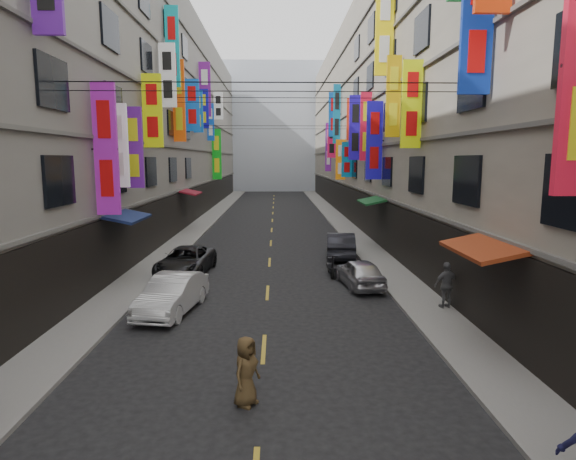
{
  "coord_description": "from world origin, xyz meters",
  "views": [
    {
      "loc": [
        0.39,
        4.51,
        5.51
      ],
      "look_at": [
        0.59,
        12.69,
        4.31
      ],
      "focal_mm": 30.0,
      "sensor_mm": 36.0,
      "label": 1
    }
  ],
  "objects_px": {
    "pedestrian_crossing": "(246,371)",
    "car_right_far": "(341,245)",
    "car_left_mid": "(172,294)",
    "car_left_far": "(186,261)",
    "scooter_far_right": "(331,266)",
    "pedestrian_rfar": "(447,285)",
    "car_right_mid": "(360,273)"
  },
  "relations": [
    {
      "from": "pedestrian_crossing",
      "to": "car_right_far",
      "type": "bearing_deg",
      "value": 16.85
    },
    {
      "from": "car_left_mid",
      "to": "car_right_far",
      "type": "height_order",
      "value": "car_right_far"
    },
    {
      "from": "car_left_mid",
      "to": "car_left_far",
      "type": "relative_size",
      "value": 0.88
    },
    {
      "from": "scooter_far_right",
      "to": "car_left_mid",
      "type": "distance_m",
      "value": 8.41
    },
    {
      "from": "car_right_far",
      "to": "pedestrian_crossing",
      "type": "xyz_separation_m",
      "value": [
        -4.3,
        -16.4,
        0.08
      ]
    },
    {
      "from": "car_right_far",
      "to": "pedestrian_crossing",
      "type": "height_order",
      "value": "pedestrian_crossing"
    },
    {
      "from": "scooter_far_right",
      "to": "car_left_far",
      "type": "xyz_separation_m",
      "value": [
        -6.99,
        0.39,
        0.21
      ]
    },
    {
      "from": "car_left_mid",
      "to": "pedestrian_rfar",
      "type": "distance_m",
      "value": 10.0
    },
    {
      "from": "car_left_mid",
      "to": "pedestrian_crossing",
      "type": "xyz_separation_m",
      "value": [
        3.1,
        -6.73,
        0.12
      ]
    },
    {
      "from": "car_right_mid",
      "to": "car_left_far",
      "type": "bearing_deg",
      "value": -24.88
    },
    {
      "from": "car_left_far",
      "to": "scooter_far_right",
      "type": "bearing_deg",
      "value": 1.99
    },
    {
      "from": "car_right_far",
      "to": "pedestrian_rfar",
      "type": "relative_size",
      "value": 2.55
    },
    {
      "from": "scooter_far_right",
      "to": "car_right_mid",
      "type": "height_order",
      "value": "car_right_mid"
    },
    {
      "from": "scooter_far_right",
      "to": "pedestrian_crossing",
      "type": "xyz_separation_m",
      "value": [
        -3.29,
        -12.2,
        0.36
      ]
    },
    {
      "from": "pedestrian_crossing",
      "to": "car_left_far",
      "type": "bearing_deg",
      "value": 47.91
    },
    {
      "from": "car_right_mid",
      "to": "car_right_far",
      "type": "distance_m",
      "value": 6.31
    },
    {
      "from": "scooter_far_right",
      "to": "pedestrian_rfar",
      "type": "distance_m",
      "value": 6.62
    },
    {
      "from": "car_right_far",
      "to": "scooter_far_right",
      "type": "bearing_deg",
      "value": 82.18
    },
    {
      "from": "car_left_mid",
      "to": "car_left_far",
      "type": "height_order",
      "value": "car_left_mid"
    },
    {
      "from": "scooter_far_right",
      "to": "car_left_mid",
      "type": "xyz_separation_m",
      "value": [
        -6.39,
        -5.47,
        0.24
      ]
    },
    {
      "from": "car_left_mid",
      "to": "car_right_far",
      "type": "relative_size",
      "value": 0.95
    },
    {
      "from": "scooter_far_right",
      "to": "car_left_mid",
      "type": "height_order",
      "value": "car_left_mid"
    },
    {
      "from": "car_left_mid",
      "to": "pedestrian_crossing",
      "type": "relative_size",
      "value": 2.59
    },
    {
      "from": "pedestrian_rfar",
      "to": "pedestrian_crossing",
      "type": "height_order",
      "value": "pedestrian_rfar"
    },
    {
      "from": "car_left_far",
      "to": "pedestrian_rfar",
      "type": "xyz_separation_m",
      "value": [
        10.6,
        -5.92,
        0.32
      ]
    },
    {
      "from": "car_left_mid",
      "to": "car_left_far",
      "type": "xyz_separation_m",
      "value": [
        -0.6,
        5.86,
        -0.03
      ]
    },
    {
      "from": "car_right_far",
      "to": "pedestrian_rfar",
      "type": "xyz_separation_m",
      "value": [
        2.6,
        -9.72,
        0.26
      ]
    },
    {
      "from": "pedestrian_rfar",
      "to": "car_left_far",
      "type": "bearing_deg",
      "value": -41.32
    },
    {
      "from": "car_right_far",
      "to": "car_left_far",
      "type": "bearing_deg",
      "value": 31.22
    },
    {
      "from": "car_left_far",
      "to": "car_left_mid",
      "type": "bearing_deg",
      "value": -78.97
    },
    {
      "from": "car_left_mid",
      "to": "car_right_far",
      "type": "distance_m",
      "value": 12.18
    },
    {
      "from": "pedestrian_rfar",
      "to": "car_right_far",
      "type": "bearing_deg",
      "value": -87.18
    }
  ]
}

